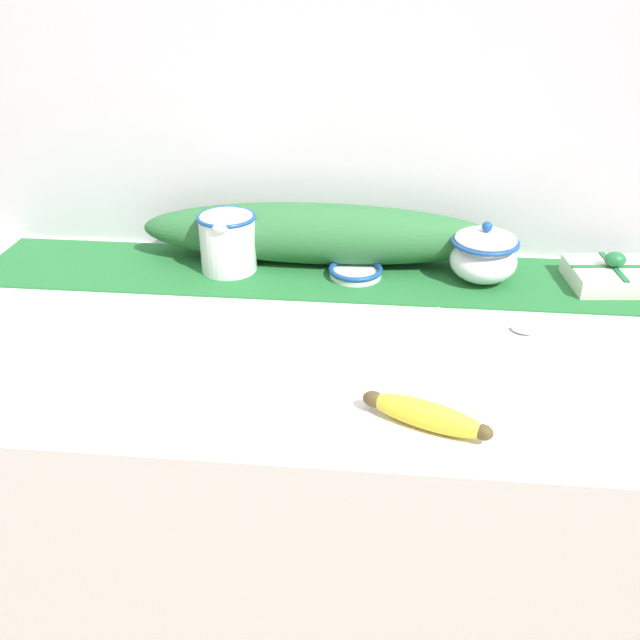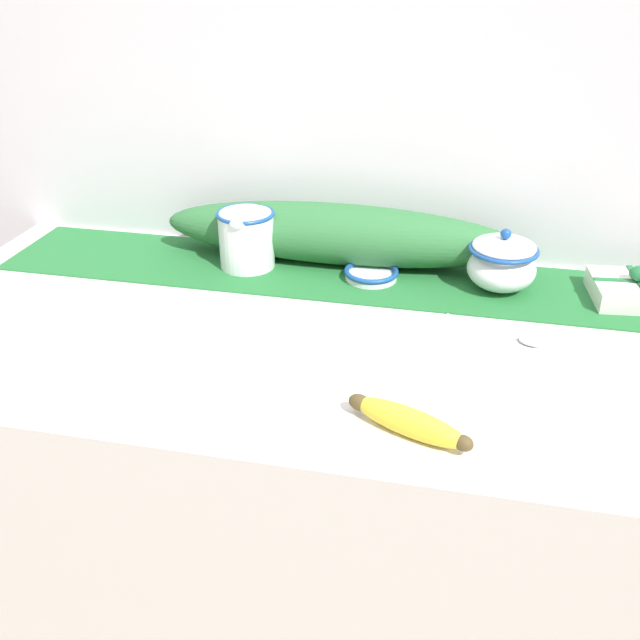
{
  "view_description": "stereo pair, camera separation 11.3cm",
  "coord_description": "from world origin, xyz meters",
  "px_view_note": "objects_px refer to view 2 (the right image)",
  "views": [
    {
      "loc": [
        0.14,
        -1.05,
        1.47
      ],
      "look_at": [
        0.04,
        -0.06,
        0.93
      ],
      "focal_mm": 40.0,
      "sensor_mm": 36.0,
      "label": 1
    },
    {
      "loc": [
        0.25,
        -1.03,
        1.47
      ],
      "look_at": [
        0.04,
        -0.06,
        0.93
      ],
      "focal_mm": 40.0,
      "sensor_mm": 36.0,
      "label": 2
    }
  ],
  "objects_px": {
    "sugar_bowl": "(502,263)",
    "banana": "(408,422)",
    "gift_box": "(637,290)",
    "small_dish": "(371,274)",
    "spoon": "(523,339)",
    "cream_pitcher": "(247,237)"
  },
  "relations": [
    {
      "from": "cream_pitcher",
      "to": "sugar_bowl",
      "type": "height_order",
      "value": "sugar_bowl"
    },
    {
      "from": "gift_box",
      "to": "cream_pitcher",
      "type": "bearing_deg",
      "value": -179.69
    },
    {
      "from": "cream_pitcher",
      "to": "sugar_bowl",
      "type": "relative_size",
      "value": 1.05
    },
    {
      "from": "sugar_bowl",
      "to": "spoon",
      "type": "bearing_deg",
      "value": -78.52
    },
    {
      "from": "gift_box",
      "to": "small_dish",
      "type": "bearing_deg",
      "value": -178.47
    },
    {
      "from": "spoon",
      "to": "cream_pitcher",
      "type": "bearing_deg",
      "value": -172.02
    },
    {
      "from": "cream_pitcher",
      "to": "banana",
      "type": "bearing_deg",
      "value": -52.07
    },
    {
      "from": "sugar_bowl",
      "to": "banana",
      "type": "distance_m",
      "value": 0.49
    },
    {
      "from": "spoon",
      "to": "gift_box",
      "type": "xyz_separation_m",
      "value": [
        0.2,
        0.2,
        0.02
      ]
    },
    {
      "from": "small_dish",
      "to": "gift_box",
      "type": "height_order",
      "value": "gift_box"
    },
    {
      "from": "spoon",
      "to": "gift_box",
      "type": "distance_m",
      "value": 0.28
    },
    {
      "from": "banana",
      "to": "gift_box",
      "type": "relative_size",
      "value": 1.07
    },
    {
      "from": "banana",
      "to": "spoon",
      "type": "distance_m",
      "value": 0.33
    },
    {
      "from": "cream_pitcher",
      "to": "spoon",
      "type": "relative_size",
      "value": 0.82
    },
    {
      "from": "small_dish",
      "to": "spoon",
      "type": "relative_size",
      "value": 0.65
    },
    {
      "from": "small_dish",
      "to": "gift_box",
      "type": "relative_size",
      "value": 0.63
    },
    {
      "from": "sugar_bowl",
      "to": "small_dish",
      "type": "distance_m",
      "value": 0.25
    },
    {
      "from": "sugar_bowl",
      "to": "spoon",
      "type": "distance_m",
      "value": 0.2
    },
    {
      "from": "cream_pitcher",
      "to": "small_dish",
      "type": "distance_m",
      "value": 0.26
    },
    {
      "from": "spoon",
      "to": "sugar_bowl",
      "type": "bearing_deg",
      "value": 129.27
    },
    {
      "from": "banana",
      "to": "spoon",
      "type": "height_order",
      "value": "banana"
    },
    {
      "from": "sugar_bowl",
      "to": "banana",
      "type": "xyz_separation_m",
      "value": [
        -0.12,
        -0.48,
        -0.04
      ]
    }
  ]
}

